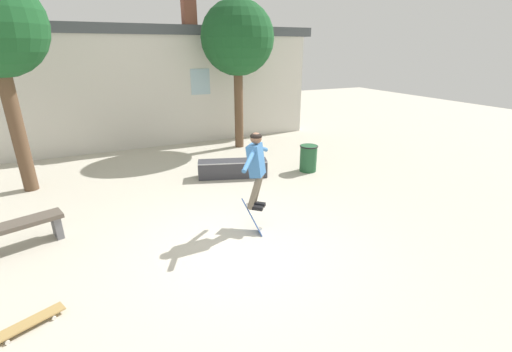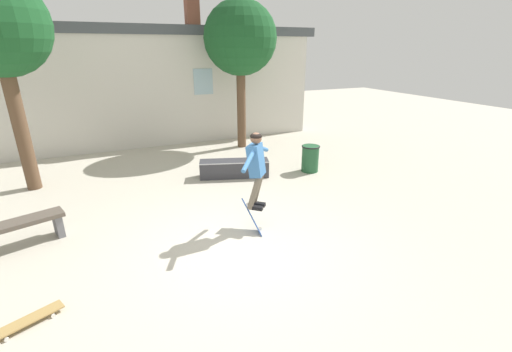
{
  "view_description": "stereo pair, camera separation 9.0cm",
  "coord_description": "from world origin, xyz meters",
  "px_view_note": "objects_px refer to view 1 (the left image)",
  "views": [
    {
      "loc": [
        -1.94,
        -4.96,
        3.37
      ],
      "look_at": [
        0.6,
        0.5,
        1.1
      ],
      "focal_mm": 24.0,
      "sensor_mm": 36.0,
      "label": 1
    },
    {
      "loc": [
        -1.86,
        -4.99,
        3.37
      ],
      "look_at": [
        0.6,
        0.5,
        1.1
      ],
      "focal_mm": 24.0,
      "sensor_mm": 36.0,
      "label": 2
    }
  ],
  "objects_px": {
    "park_bench": "(13,231)",
    "skateboard_flipping": "(252,218)",
    "trash_bin": "(308,158)",
    "skater": "(256,164)",
    "skateboard_resting": "(28,323)",
    "tree_right": "(238,39)",
    "skate_ledge": "(233,169)"
  },
  "relations": [
    {
      "from": "park_bench",
      "to": "skateboard_flipping",
      "type": "height_order",
      "value": "skateboard_flipping"
    },
    {
      "from": "trash_bin",
      "to": "skater",
      "type": "bearing_deg",
      "value": -138.99
    },
    {
      "from": "skateboard_resting",
      "to": "tree_right",
      "type": "bearing_deg",
      "value": -154.49
    },
    {
      "from": "skate_ledge",
      "to": "trash_bin",
      "type": "bearing_deg",
      "value": 5.77
    },
    {
      "from": "trash_bin",
      "to": "skateboard_flipping",
      "type": "xyz_separation_m",
      "value": [
        -2.88,
        -2.45,
        -0.15
      ]
    },
    {
      "from": "skate_ledge",
      "to": "trash_bin",
      "type": "xyz_separation_m",
      "value": [
        2.16,
        -0.47,
        0.16
      ]
    },
    {
      "from": "tree_right",
      "to": "skate_ledge",
      "type": "relative_size",
      "value": 2.52
    },
    {
      "from": "skateboard_flipping",
      "to": "skateboard_resting",
      "type": "distance_m",
      "value": 3.81
    },
    {
      "from": "tree_right",
      "to": "skate_ledge",
      "type": "bearing_deg",
      "value": -115.68
    },
    {
      "from": "park_bench",
      "to": "skateboard_resting",
      "type": "distance_m",
      "value": 2.27
    },
    {
      "from": "skate_ledge",
      "to": "skateboard_flipping",
      "type": "xyz_separation_m",
      "value": [
        -0.72,
        -2.91,
        0.02
      ]
    },
    {
      "from": "tree_right",
      "to": "trash_bin",
      "type": "bearing_deg",
      "value": -76.16
    },
    {
      "from": "skater",
      "to": "skateboard_flipping",
      "type": "xyz_separation_m",
      "value": [
        -0.09,
        -0.02,
        -1.09
      ]
    },
    {
      "from": "skate_ledge",
      "to": "skater",
      "type": "distance_m",
      "value": 3.16
    },
    {
      "from": "skateboard_resting",
      "to": "skater",
      "type": "bearing_deg",
      "value": 172.25
    },
    {
      "from": "skater",
      "to": "skateboard_flipping",
      "type": "relative_size",
      "value": 2.03
    },
    {
      "from": "skateboard_flipping",
      "to": "park_bench",
      "type": "bearing_deg",
      "value": -123.66
    },
    {
      "from": "skate_ledge",
      "to": "skater",
      "type": "bearing_deg",
      "value": -84.33
    },
    {
      "from": "tree_right",
      "to": "skate_ledge",
      "type": "height_order",
      "value": "tree_right"
    },
    {
      "from": "park_bench",
      "to": "skate_ledge",
      "type": "xyz_separation_m",
      "value": [
        4.81,
        1.82,
        -0.13
      ]
    },
    {
      "from": "trash_bin",
      "to": "park_bench",
      "type": "bearing_deg",
      "value": -169.05
    },
    {
      "from": "park_bench",
      "to": "skateboard_resting",
      "type": "relative_size",
      "value": 1.91
    },
    {
      "from": "tree_right",
      "to": "skater",
      "type": "distance_m",
      "value": 6.45
    },
    {
      "from": "tree_right",
      "to": "skateboard_flipping",
      "type": "bearing_deg",
      "value": -109.92
    },
    {
      "from": "trash_bin",
      "to": "skateboard_resting",
      "type": "distance_m",
      "value": 7.44
    },
    {
      "from": "skater",
      "to": "skateboard_resting",
      "type": "relative_size",
      "value": 1.75
    },
    {
      "from": "park_bench",
      "to": "trash_bin",
      "type": "distance_m",
      "value": 7.1
    },
    {
      "from": "tree_right",
      "to": "skateboard_flipping",
      "type": "relative_size",
      "value": 6.64
    },
    {
      "from": "skateboard_flipping",
      "to": "skateboard_resting",
      "type": "xyz_separation_m",
      "value": [
        -3.65,
        -1.11,
        -0.18
      ]
    },
    {
      "from": "park_bench",
      "to": "skateboard_flipping",
      "type": "xyz_separation_m",
      "value": [
        4.09,
        -1.1,
        -0.11
      ]
    },
    {
      "from": "skate_ledge",
      "to": "skater",
      "type": "height_order",
      "value": "skater"
    },
    {
      "from": "skate_ledge",
      "to": "skateboard_resting",
      "type": "bearing_deg",
      "value": -119.41
    }
  ]
}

